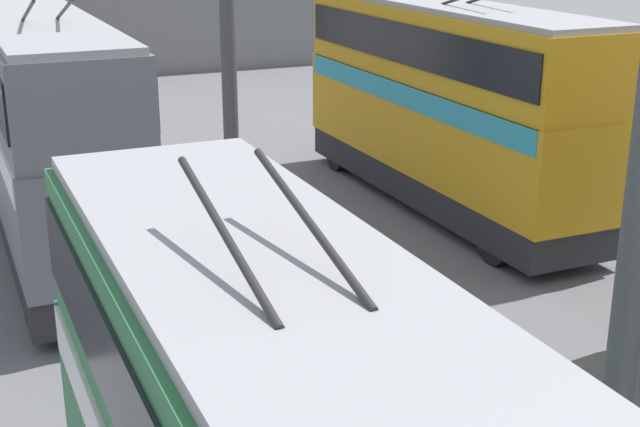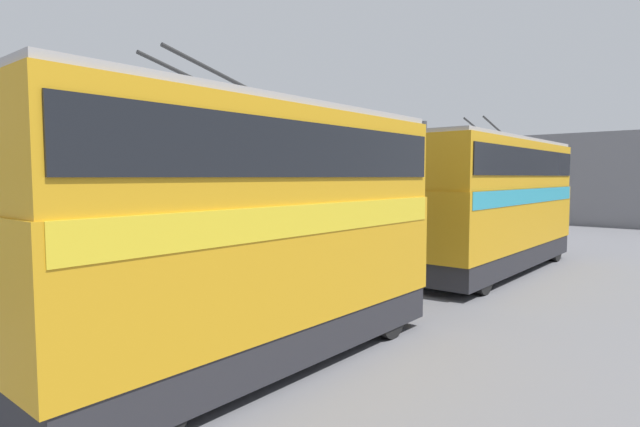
# 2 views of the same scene
# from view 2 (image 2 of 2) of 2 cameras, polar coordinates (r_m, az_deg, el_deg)

# --- Properties ---
(depot_back_wall) EXTENTS (0.50, 36.00, 7.18)m
(depot_back_wall) POSITION_cam_2_polar(r_m,az_deg,el_deg) (44.33, 24.19, 3.58)
(depot_back_wall) COLOR slate
(depot_back_wall) RESTS_ON ground_plane
(support_column_near) EXTENTS (0.73, 0.73, 6.53)m
(support_column_near) POSITION_cam_2_polar(r_m,az_deg,el_deg) (14.20, -18.29, 1.37)
(support_column_near) COLOR #4C4C51
(support_column_near) RESTS_ON ground_plane
(support_column_far) EXTENTS (0.73, 0.73, 6.53)m
(support_column_far) POSITION_cam_2_polar(r_m,az_deg,el_deg) (25.38, 11.57, 2.66)
(support_column_far) COLOR #4C4C51
(support_column_far) RESTS_ON ground_plane
(bus_left_near) EXTENTS (9.15, 2.54, 5.84)m
(bus_left_near) POSITION_cam_2_polar(r_m,az_deg,el_deg) (9.88, -6.97, -0.62)
(bus_left_near) COLOR black
(bus_left_near) RESTS_ON ground_plane
(bus_left_far) EXTENTS (11.33, 2.54, 5.90)m
(bus_left_far) POSITION_cam_2_polar(r_m,az_deg,el_deg) (20.87, 19.75, 1.83)
(bus_left_far) COLOR black
(bus_left_far) RESTS_ON ground_plane
(bus_right_mid) EXTENTS (10.51, 2.54, 5.89)m
(bus_right_mid) POSITION_cam_2_polar(r_m,az_deg,el_deg) (26.32, -0.11, 2.48)
(bus_right_mid) COLOR black
(bus_right_mid) RESTS_ON ground_plane
(bus_right_far) EXTENTS (11.24, 2.54, 5.62)m
(bus_right_far) POSITION_cam_2_polar(r_m,az_deg,el_deg) (38.71, 14.01, 2.68)
(bus_right_far) COLOR black
(bus_right_far) RESTS_ON ground_plane
(person_by_left_row) EXTENTS (0.46, 0.47, 1.66)m
(person_by_left_row) POSITION_cam_2_polar(r_m,az_deg,el_deg) (12.00, -13.56, -9.98)
(person_by_left_row) COLOR #473D33
(person_by_left_row) RESTS_ON ground_plane
(person_aisle_midway) EXTENTS (0.42, 0.48, 1.64)m
(person_aisle_midway) POSITION_cam_2_polar(r_m,az_deg,el_deg) (19.63, 2.45, -4.37)
(person_aisle_midway) COLOR #2D2D33
(person_aisle_midway) RESTS_ON ground_plane
(oil_drum) EXTENTS (0.58, 0.58, 0.94)m
(oil_drum) POSITION_cam_2_polar(r_m,az_deg,el_deg) (29.22, 10.35, -2.39)
(oil_drum) COLOR #933828
(oil_drum) RESTS_ON ground_plane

